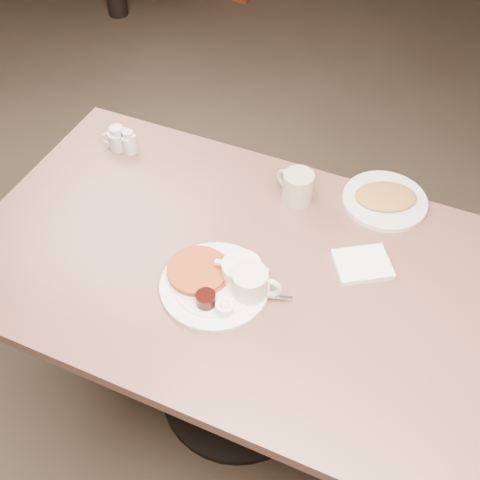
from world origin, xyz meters
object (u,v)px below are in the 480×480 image
at_px(main_plate, 218,280).
at_px(creamer_right, 129,142).
at_px(coffee_mug_near, 251,284).
at_px(hash_plate, 385,199).
at_px(creamer_left, 117,138).
at_px(coffee_mug_far, 297,187).
at_px(diner_table, 237,298).

xyz_separation_m(main_plate, creamer_right, (-0.49, 0.38, 0.01)).
relative_size(coffee_mug_near, hash_plate, 0.42).
bearing_deg(creamer_left, coffee_mug_far, 0.36).
relative_size(coffee_mug_far, creamer_right, 1.74).
bearing_deg(creamer_right, coffee_mug_far, 0.64).
distance_m(coffee_mug_far, hash_plate, 0.27).
distance_m(main_plate, coffee_mug_near, 0.10).
height_order(creamer_left, hash_plate, creamer_left).
bearing_deg(hash_plate, creamer_right, -173.11).
bearing_deg(main_plate, creamer_right, 142.27).
relative_size(coffee_mug_near, creamer_left, 1.54).
height_order(coffee_mug_near, creamer_left, coffee_mug_near).
relative_size(main_plate, hash_plate, 1.12).
height_order(main_plate, hash_plate, main_plate).
height_order(creamer_right, hash_plate, creamer_right).
xyz_separation_m(diner_table, main_plate, (-0.02, -0.09, 0.19)).
bearing_deg(diner_table, creamer_right, 150.33).
height_order(main_plate, creamer_left, creamer_left).
height_order(creamer_left, creamer_right, same).
bearing_deg(coffee_mug_far, coffee_mug_near, -87.89).
bearing_deg(creamer_left, coffee_mug_near, -31.05).
xyz_separation_m(coffee_mug_far, creamer_left, (-0.62, -0.00, -0.01)).
bearing_deg(diner_table, coffee_mug_near, -48.61).
relative_size(coffee_mug_far, hash_plate, 0.42).
bearing_deg(creamer_left, creamer_right, -3.14).
height_order(main_plate, coffee_mug_near, coffee_mug_near).
distance_m(diner_table, hash_plate, 0.53).
distance_m(main_plate, creamer_left, 0.66).
xyz_separation_m(main_plate, coffee_mug_far, (0.08, 0.39, 0.03)).
bearing_deg(coffee_mug_near, creamer_right, 147.21).
distance_m(diner_table, creamer_right, 0.62).
bearing_deg(coffee_mug_near, creamer_left, 148.95).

